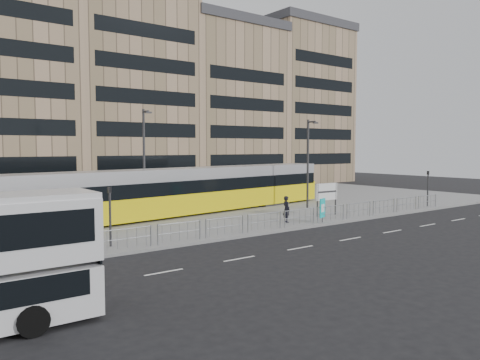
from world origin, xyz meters
TOP-DOWN VIEW (x-y plane):
  - ground at (0.00, 0.00)m, footprint 120.00×120.00m
  - plaza at (0.00, 12.00)m, footprint 64.00×24.00m
  - kerb at (0.00, 0.05)m, footprint 64.00×0.25m
  - building_row at (1.55, 34.27)m, footprint 70.40×18.40m
  - pedestrian_barrier at (2.00, 0.50)m, footprint 32.07×0.07m
  - road_markings at (1.00, -4.00)m, footprint 62.00×0.12m
  - tram at (-1.45, 9.47)m, footprint 30.29×7.02m
  - station_sign at (7.05, 2.50)m, footprint 2.13×0.16m
  - ad_panel at (4.47, 0.51)m, footprint 0.84×0.39m
  - pedestrian at (2.48, 1.96)m, footprint 0.58×0.75m
  - traffic_light_west at (-10.09, 1.71)m, footprint 0.20×0.23m
  - traffic_light_east at (18.19, 1.02)m, footprint 0.19×0.22m
  - lamp_post_west at (-3.94, 10.56)m, footprint 0.45×1.04m
  - lamp_post_east at (9.23, 6.63)m, footprint 0.45×1.04m

SIDE VIEW (x-z plane):
  - ground at x=0.00m, z-range 0.00..0.00m
  - road_markings at x=1.00m, z-range 0.00..0.01m
  - kerb at x=0.00m, z-range -0.01..0.16m
  - plaza at x=0.00m, z-range 0.00..0.15m
  - pedestrian_barrier at x=2.00m, z-range 0.43..1.53m
  - pedestrian at x=2.48m, z-range 0.15..1.96m
  - ad_panel at x=4.47m, z-range 0.29..1.94m
  - station_sign at x=7.05m, z-range 0.62..3.07m
  - tram at x=-1.45m, z-range 0.16..3.71m
  - traffic_light_west at x=-10.09m, z-range 0.57..3.67m
  - traffic_light_east at x=18.19m, z-range 0.57..3.67m
  - lamp_post_east at x=9.23m, z-range 0.52..7.97m
  - lamp_post_west at x=-3.94m, z-range 0.52..8.48m
  - building_row at x=1.55m, z-range -2.69..28.51m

